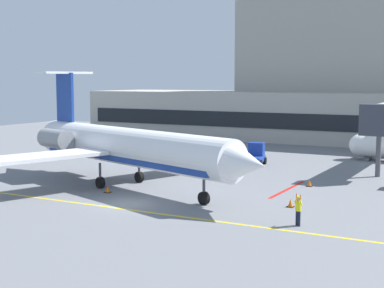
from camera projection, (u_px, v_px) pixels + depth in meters
ground at (129, 204)px, 39.34m from camera, size 120.00×120.00×0.11m
terminal_building at (361, 87)px, 78.81m from camera, size 78.23×16.45×20.06m
regional_jet at (124, 146)px, 45.42m from camera, size 28.05×21.41×9.23m
baggage_tug at (255, 155)px, 57.38m from camera, size 2.37×3.16×2.19m
fuel_tank at (380, 146)px, 59.99m from camera, size 6.51×2.42×2.77m
marshaller at (298, 210)px, 33.24m from camera, size 0.68×0.61×1.89m
safety_cone_alpha at (309, 183)px, 45.66m from camera, size 0.47×0.47×0.55m
safety_cone_bravo at (290, 203)px, 38.24m from camera, size 0.47×0.47×0.55m
safety_cone_charlie at (108, 189)px, 43.17m from camera, size 0.47×0.47×0.55m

